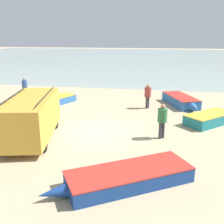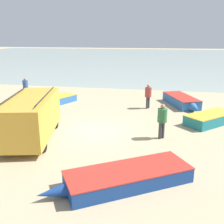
{
  "view_description": "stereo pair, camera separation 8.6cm",
  "coord_description": "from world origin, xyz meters",
  "px_view_note": "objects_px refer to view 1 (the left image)",
  "views": [
    {
      "loc": [
        3.41,
        -13.11,
        5.04
      ],
      "look_at": [
        0.83,
        0.48,
        1.0
      ],
      "focal_mm": 42.0,
      "sensor_mm": 36.0,
      "label": 1
    },
    {
      "loc": [
        3.5,
        -13.09,
        5.04
      ],
      "look_at": [
        0.83,
        0.48,
        1.0
      ],
      "focal_mm": 42.0,
      "sensor_mm": 36.0,
      "label": 2
    }
  ],
  "objects_px": {
    "fisherman_0": "(162,118)",
    "fisherman_2": "(25,86)",
    "fishing_rowboat_4": "(126,177)",
    "fishing_rowboat_2": "(181,101)",
    "fisherman_1": "(148,94)",
    "fishing_rowboat_0": "(211,118)",
    "fishing_rowboat_3": "(54,101)",
    "parked_van": "(31,116)"
  },
  "relations": [
    {
      "from": "fisherman_0",
      "to": "fisherman_2",
      "type": "relative_size",
      "value": 1.08
    },
    {
      "from": "fisherman_1",
      "to": "fisherman_2",
      "type": "bearing_deg",
      "value": 25.99
    },
    {
      "from": "parked_van",
      "to": "fishing_rowboat_2",
      "type": "xyz_separation_m",
      "value": [
        7.84,
        8.15,
        -0.84
      ]
    },
    {
      "from": "fishing_rowboat_3",
      "to": "fishing_rowboat_2",
      "type": "bearing_deg",
      "value": -56.56
    },
    {
      "from": "fishing_rowboat_4",
      "to": "fisherman_0",
      "type": "relative_size",
      "value": 2.83
    },
    {
      "from": "fishing_rowboat_2",
      "to": "fisherman_1",
      "type": "distance_m",
      "value": 2.85
    },
    {
      "from": "parked_van",
      "to": "fishing_rowboat_2",
      "type": "bearing_deg",
      "value": -56.95
    },
    {
      "from": "fisherman_0",
      "to": "fisherman_2",
      "type": "xyz_separation_m",
      "value": [
        -11.4,
        7.21,
        -0.08
      ]
    },
    {
      "from": "fisherman_0",
      "to": "fishing_rowboat_4",
      "type": "bearing_deg",
      "value": -54.22
    },
    {
      "from": "fishing_rowboat_0",
      "to": "fishing_rowboat_2",
      "type": "distance_m",
      "value": 4.22
    },
    {
      "from": "fishing_rowboat_3",
      "to": "fisherman_1",
      "type": "distance_m",
      "value": 7.12
    },
    {
      "from": "parked_van",
      "to": "fisherman_2",
      "type": "distance_m",
      "value": 9.79
    },
    {
      "from": "fishing_rowboat_0",
      "to": "fisherman_2",
      "type": "height_order",
      "value": "fisherman_2"
    },
    {
      "from": "fishing_rowboat_0",
      "to": "fisherman_0",
      "type": "relative_size",
      "value": 1.92
    },
    {
      "from": "fishing_rowboat_4",
      "to": "fisherman_0",
      "type": "bearing_deg",
      "value": -136.76
    },
    {
      "from": "fishing_rowboat_2",
      "to": "fishing_rowboat_3",
      "type": "distance_m",
      "value": 9.63
    },
    {
      "from": "fishing_rowboat_4",
      "to": "fishing_rowboat_0",
      "type": "bearing_deg",
      "value": -150.56
    },
    {
      "from": "fishing_rowboat_2",
      "to": "fisherman_0",
      "type": "relative_size",
      "value": 2.52
    },
    {
      "from": "fisherman_0",
      "to": "fisherman_2",
      "type": "distance_m",
      "value": 13.49
    },
    {
      "from": "fishing_rowboat_2",
      "to": "fisherman_1",
      "type": "bearing_deg",
      "value": -84.67
    },
    {
      "from": "fishing_rowboat_2",
      "to": "fishing_rowboat_4",
      "type": "relative_size",
      "value": 0.89
    },
    {
      "from": "parked_van",
      "to": "fisherman_0",
      "type": "xyz_separation_m",
      "value": [
        6.44,
        1.23,
        -0.1
      ]
    },
    {
      "from": "fishing_rowboat_0",
      "to": "fishing_rowboat_4",
      "type": "xyz_separation_m",
      "value": [
        -4.11,
        -7.63,
        -0.04
      ]
    },
    {
      "from": "fishing_rowboat_4",
      "to": "fisherman_0",
      "type": "distance_m",
      "value": 4.86
    },
    {
      "from": "fisherman_0",
      "to": "fisherman_1",
      "type": "distance_m",
      "value": 5.75
    },
    {
      "from": "fishing_rowboat_0",
      "to": "fisherman_1",
      "type": "relative_size",
      "value": 1.98
    },
    {
      "from": "fisherman_2",
      "to": "fishing_rowboat_3",
      "type": "bearing_deg",
      "value": -90.19
    },
    {
      "from": "fishing_rowboat_3",
      "to": "parked_van",
      "type": "bearing_deg",
      "value": -140.98
    },
    {
      "from": "fisherman_2",
      "to": "fisherman_1",
      "type": "bearing_deg",
      "value": -71.59
    },
    {
      "from": "fishing_rowboat_4",
      "to": "fisherman_2",
      "type": "bearing_deg",
      "value": -81.54
    },
    {
      "from": "fishing_rowboat_2",
      "to": "fisherman_1",
      "type": "height_order",
      "value": "fisherman_1"
    },
    {
      "from": "fishing_rowboat_2",
      "to": "fishing_rowboat_4",
      "type": "distance_m",
      "value": 11.86
    },
    {
      "from": "parked_van",
      "to": "fishing_rowboat_0",
      "type": "relative_size",
      "value": 1.61
    },
    {
      "from": "fishing_rowboat_2",
      "to": "fishing_rowboat_4",
      "type": "height_order",
      "value": "fishing_rowboat_2"
    },
    {
      "from": "fishing_rowboat_0",
      "to": "fishing_rowboat_3",
      "type": "distance_m",
      "value": 11.31
    },
    {
      "from": "fishing_rowboat_3",
      "to": "fisherman_2",
      "type": "xyz_separation_m",
      "value": [
        -3.28,
        1.68,
        0.72
      ]
    },
    {
      "from": "fisherman_0",
      "to": "fishing_rowboat_0",
      "type": "bearing_deg",
      "value": 96.06
    },
    {
      "from": "fisherman_0",
      "to": "fisherman_1",
      "type": "bearing_deg",
      "value": 150.77
    },
    {
      "from": "parked_van",
      "to": "fishing_rowboat_3",
      "type": "height_order",
      "value": "parked_van"
    },
    {
      "from": "fishing_rowboat_0",
      "to": "fishing_rowboat_3",
      "type": "height_order",
      "value": "fishing_rowboat_0"
    },
    {
      "from": "fisherman_1",
      "to": "fishing_rowboat_2",
      "type": "bearing_deg",
      "value": -117.99
    },
    {
      "from": "fishing_rowboat_2",
      "to": "fisherman_0",
      "type": "distance_m",
      "value": 7.11
    }
  ]
}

